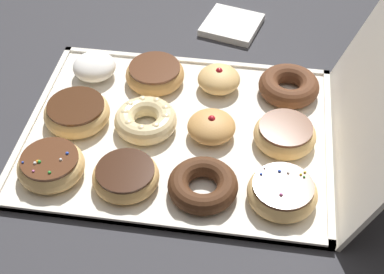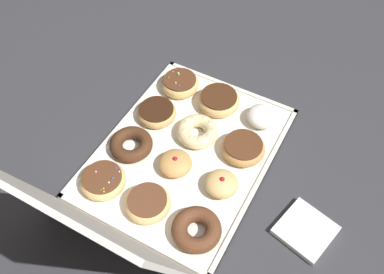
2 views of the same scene
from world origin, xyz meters
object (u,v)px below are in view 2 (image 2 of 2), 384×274
(sprinkle_donut_2, at_px, (180,83))
(chocolate_frosted_donut_10, at_px, (146,202))
(sprinkle_donut_11, at_px, (103,180))
(chocolate_frosted_donut_5, at_px, (157,112))
(jelly_filled_donut_7, at_px, (175,163))
(powdered_filled_donut_0, at_px, (262,116))
(jelly_filled_donut_6, at_px, (222,184))
(chocolate_cake_ring_donut_8, at_px, (131,144))
(cruller_donut_4, at_px, (198,132))
(chocolate_frosted_donut_1, at_px, (219,100))
(chocolate_cake_ring_donut_9, at_px, (196,229))
(donut_box, at_px, (187,152))
(napkin_stack, at_px, (305,230))
(chocolate_frosted_donut_3, at_px, (243,148))

(sprinkle_donut_2, height_order, chocolate_frosted_donut_10, sprinkle_donut_2)
(chocolate_frosted_donut_10, distance_m, sprinkle_donut_11, 0.13)
(chocolate_frosted_donut_5, bearing_deg, jelly_filled_donut_7, 136.44)
(chocolate_frosted_donut_5, height_order, sprinkle_donut_11, sprinkle_donut_11)
(powdered_filled_donut_0, bearing_deg, jelly_filled_donut_6, 89.50)
(jelly_filled_donut_6, relative_size, chocolate_cake_ring_donut_8, 0.72)
(cruller_donut_4, distance_m, chocolate_cake_ring_donut_8, 0.19)
(sprinkle_donut_2, xyz_separation_m, chocolate_frosted_donut_10, (-0.13, 0.39, -0.00))
(powdered_filled_donut_0, xyz_separation_m, chocolate_frosted_donut_1, (0.14, 0.00, -0.00))
(chocolate_frosted_donut_10, xyz_separation_m, sprinkle_donut_11, (0.13, -0.00, -0.00))
(cruller_donut_4, height_order, chocolate_cake_ring_donut_8, cruller_donut_4)
(powdered_filled_donut_0, height_order, jelly_filled_donut_6, jelly_filled_donut_6)
(jelly_filled_donut_7, xyz_separation_m, chocolate_cake_ring_donut_8, (0.14, 0.00, -0.00))
(jelly_filled_donut_6, distance_m, chocolate_cake_ring_donut_8, 0.27)
(chocolate_frosted_donut_10, bearing_deg, chocolate_cake_ring_donut_9, 178.54)
(powdered_filled_donut_0, distance_m, cruller_donut_4, 0.19)
(chocolate_frosted_donut_1, distance_m, chocolate_frosted_donut_10, 0.39)
(donut_box, relative_size, jelly_filled_donut_7, 6.40)
(sprinkle_donut_2, distance_m, napkin_stack, 0.56)
(chocolate_frosted_donut_3, bearing_deg, sprinkle_donut_2, -25.39)
(chocolate_frosted_donut_3, distance_m, chocolate_cake_ring_donut_9, 0.27)
(donut_box, height_order, sprinkle_donut_2, sprinkle_donut_2)
(napkin_stack, bearing_deg, chocolate_frosted_donut_3, -30.52)
(sprinkle_donut_2, height_order, chocolate_frosted_donut_5, sprinkle_donut_2)
(sprinkle_donut_11, bearing_deg, chocolate_frosted_donut_5, -89.59)
(donut_box, bearing_deg, chocolate_frosted_donut_1, -89.96)
(chocolate_frosted_donut_5, relative_size, sprinkle_donut_11, 0.98)
(chocolate_frosted_donut_3, height_order, jelly_filled_donut_6, jelly_filled_donut_6)
(sprinkle_donut_11, bearing_deg, chocolate_cake_ring_donut_9, 179.23)
(chocolate_frosted_donut_3, relative_size, chocolate_frosted_donut_10, 1.05)
(powdered_filled_donut_0, bearing_deg, donut_box, 55.01)
(chocolate_frosted_donut_3, xyz_separation_m, cruller_donut_4, (0.13, 0.01, 0.00))
(jelly_filled_donut_7, height_order, chocolate_frosted_donut_10, jelly_filled_donut_7)
(jelly_filled_donut_6, relative_size, napkin_stack, 0.70)
(chocolate_frosted_donut_1, height_order, chocolate_frosted_donut_3, chocolate_frosted_donut_1)
(chocolate_cake_ring_donut_8, bearing_deg, chocolate_frosted_donut_3, -153.78)
(cruller_donut_4, bearing_deg, chocolate_frosted_donut_5, -2.37)
(napkin_stack, bearing_deg, chocolate_frosted_donut_5, -14.72)
(chocolate_frosted_donut_10, bearing_deg, chocolate_cake_ring_donut_8, -44.50)
(chocolate_frosted_donut_1, xyz_separation_m, napkin_stack, (-0.36, 0.26, -0.02))
(donut_box, height_order, chocolate_frosted_donut_5, chocolate_frosted_donut_5)
(chocolate_frosted_donut_1, relative_size, chocolate_frosted_donut_5, 1.09)
(powdered_filled_donut_0, height_order, chocolate_frosted_donut_3, powdered_filled_donut_0)
(chocolate_cake_ring_donut_9, bearing_deg, chocolate_frosted_donut_1, -70.63)
(cruller_donut_4, xyz_separation_m, chocolate_frosted_donut_5, (0.14, -0.01, -0.00))
(powdered_filled_donut_0, height_order, napkin_stack, powdered_filled_donut_0)
(sprinkle_donut_2, bearing_deg, jelly_filled_donut_6, 136.22)
(chocolate_frosted_donut_5, height_order, jelly_filled_donut_7, jelly_filled_donut_7)
(powdered_filled_donut_0, xyz_separation_m, sprinkle_donut_11, (0.27, 0.39, -0.00))
(chocolate_frosted_donut_3, bearing_deg, sprinkle_donut_11, 44.46)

